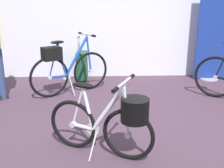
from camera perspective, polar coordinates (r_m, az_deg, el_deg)
The scene contains 6 objects.
ground_plane at distance 3.15m, azimuth 1.92°, elevation -10.62°, with size 8.04×8.04×0.00m, color #473342.
back_wall at distance 5.36m, azimuth 0.07°, elevation 16.87°, with size 8.04×0.10×2.88m, color silver.
floor_banner_stand at distance 5.47m, azimuth 20.46°, elevation 9.26°, with size 0.60×0.36×1.81m.
folding_bike_foreground at distance 2.60m, azimuth -0.12°, elevation -7.56°, with size 1.03×0.60×0.79m.
display_bike_right at distance 4.41m, azimuth -9.49°, elevation 3.40°, with size 1.19×0.78×0.96m.
rolling_suitcase at distance 5.23m, azimuth -6.34°, elevation 3.93°, with size 0.20×0.37×0.83m.
Camera 1 is at (-0.21, -2.78, 1.46)m, focal length 43.48 mm.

